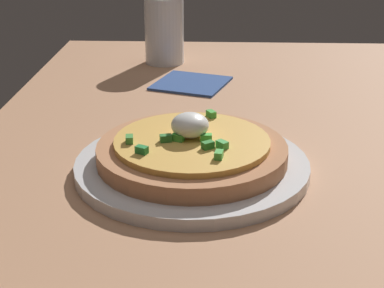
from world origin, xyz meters
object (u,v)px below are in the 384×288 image
(plate, at_px, (192,166))
(napkin, at_px, (191,83))
(pizza, at_px, (192,149))
(cup_far, at_px, (164,34))

(plate, bearing_deg, napkin, -177.46)
(plate, xyz_separation_m, pizza, (-0.00, -0.00, 0.02))
(plate, relative_size, cup_far, 2.20)
(cup_far, distance_m, napkin, 0.16)
(pizza, xyz_separation_m, napkin, (-0.33, -0.01, -0.03))
(pizza, height_order, cup_far, cup_far)
(cup_far, xyz_separation_m, napkin, (0.14, 0.06, -0.05))
(cup_far, bearing_deg, pizza, 8.51)
(napkin, bearing_deg, pizza, 2.52)
(plate, bearing_deg, pizza, -150.54)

